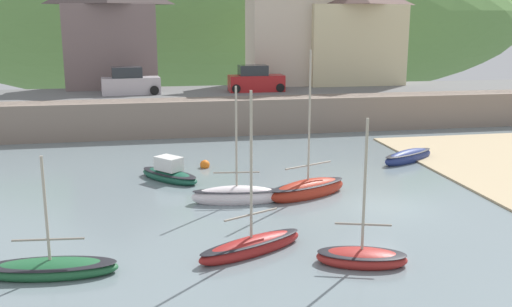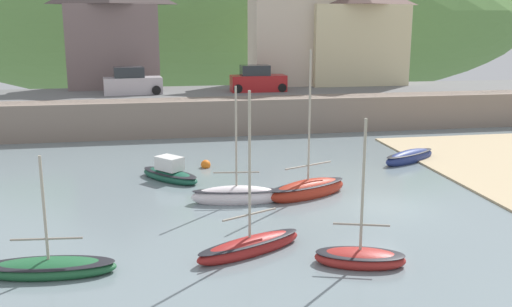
# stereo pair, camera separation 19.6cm
# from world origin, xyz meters

# --- Properties ---
(quay_seawall) EXTENTS (48.00, 9.40, 2.40)m
(quay_seawall) POSITION_xyz_m (0.00, 17.50, 1.36)
(quay_seawall) COLOR gray
(quay_seawall) RESTS_ON ground
(hillside_backdrop) EXTENTS (80.00, 44.00, 20.71)m
(hillside_backdrop) POSITION_xyz_m (2.05, 55.20, 7.25)
(hillside_backdrop) COLOR #5C8C45
(hillside_backdrop) RESTS_ON ground
(waterfront_building_left) EXTENTS (7.16, 4.47, 8.83)m
(waterfront_building_left) POSITION_xyz_m (-11.95, 25.20, 6.91)
(waterfront_building_left) COLOR #75615F
(waterfront_building_left) RESTS_ON ground
(waterfront_building_centre) EXTENTS (8.11, 4.70, 11.09)m
(waterfront_building_centre) POSITION_xyz_m (2.88, 25.20, 8.05)
(waterfront_building_centre) COLOR beige
(waterfront_building_centre) RESTS_ON ground
(waterfront_building_right) EXTENTS (8.19, 6.11, 8.72)m
(waterfront_building_right) POSITION_xyz_m (7.47, 25.20, 6.84)
(waterfront_building_right) COLOR beige
(waterfront_building_right) RESTS_ON ground
(fishing_boat_green) EXTENTS (3.26, 3.53, 1.31)m
(fishing_boat_green) POSITION_xyz_m (-8.47, 5.63, 0.31)
(fishing_boat_green) COLOR #19513C
(fishing_boat_green) RESTS_ON ground
(sailboat_far_left) EXTENTS (3.89, 2.72, 0.87)m
(sailboat_far_left) POSITION_xyz_m (4.63, 7.03, 0.27)
(sailboat_far_left) COLOR navy
(sailboat_far_left) RESTS_ON ground
(sailboat_white_hull) EXTENTS (4.15, 2.70, 6.62)m
(sailboat_white_hull) POSITION_xyz_m (-2.55, 1.82, 0.33)
(sailboat_white_hull) COLOR #A72B1A
(sailboat_white_hull) RESTS_ON ground
(sailboat_blue_trim) EXTENTS (3.13, 2.04, 4.87)m
(sailboat_blue_trim) POSITION_xyz_m (-2.83, -5.54, 0.24)
(sailboat_blue_trim) COLOR #A72824
(sailboat_blue_trim) RESTS_ON ground
(rowboat_small_beached) EXTENTS (4.18, 1.65, 3.88)m
(rowboat_small_beached) POSITION_xyz_m (-12.47, -4.56, 0.22)
(rowboat_small_beached) COLOR #205D35
(rowboat_small_beached) RESTS_ON ground
(motorboat_with_cabin) EXTENTS (4.07, 2.62, 5.62)m
(motorboat_with_cabin) POSITION_xyz_m (-6.14, -4.01, 0.27)
(motorboat_with_cabin) COLOR maroon
(motorboat_with_cabin) RESTS_ON ground
(sailboat_tall_mast) EXTENTS (3.93, 1.39, 5.21)m
(sailboat_tall_mast) POSITION_xyz_m (-5.79, 1.48, 0.32)
(sailboat_tall_mast) COLOR white
(sailboat_tall_mast) RESTS_ON ground
(parked_car_near_slipway) EXTENTS (4.25, 2.09, 1.95)m
(parked_car_near_slipway) POSITION_xyz_m (-10.57, 20.70, 3.20)
(parked_car_near_slipway) COLOR #BBB3B9
(parked_car_near_slipway) RESTS_ON ground
(parked_car_by_wall) EXTENTS (4.10, 1.82, 1.95)m
(parked_car_by_wall) POSITION_xyz_m (-1.39, 20.70, 3.20)
(parked_car_by_wall) COLOR #AE1D1F
(parked_car_by_wall) RESTS_ON ground
(mooring_buoy) EXTENTS (0.52, 0.52, 0.52)m
(mooring_buoy) POSITION_xyz_m (-6.53, 7.73, 0.16)
(mooring_buoy) COLOR orange
(mooring_buoy) RESTS_ON ground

